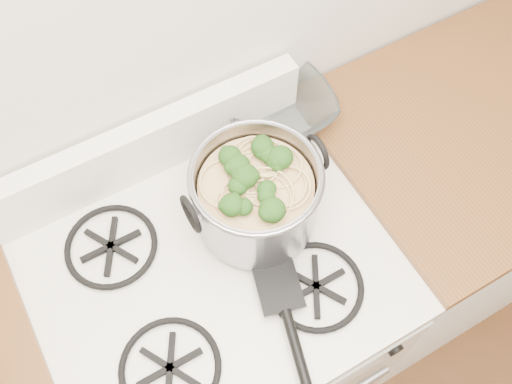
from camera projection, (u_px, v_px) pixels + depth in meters
name	position (u px, v px, depth m)	size (l,w,h in m)	color
gas_range	(223.00, 330.00, 1.63)	(0.76, 0.66, 0.92)	white
counter_right	(464.00, 193.00, 1.83)	(1.00, 0.65, 0.92)	silver
stock_pot	(256.00, 196.00, 1.19)	(0.30, 0.27, 0.19)	gray
spatula	(279.00, 286.00, 1.18)	(0.29, 0.31, 0.02)	black
glass_bowl	(278.00, 111.00, 1.40)	(0.10, 0.10, 0.03)	white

